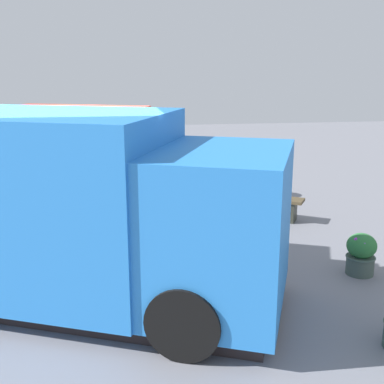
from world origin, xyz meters
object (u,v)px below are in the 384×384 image
trash_bin (253,179)px  planter_flowering_far (361,253)px  planter_flowering_near (87,193)px  plaza_bench (258,201)px  food_truck (80,213)px

trash_bin → planter_flowering_far: bearing=-176.2°
planter_flowering_near → plaza_bench: (-1.11, -3.56, -0.01)m
food_truck → planter_flowering_near: 4.38m
planter_flowering_near → food_truck: bearing=-177.6°
planter_flowering_far → trash_bin: (4.71, 0.32, 0.10)m
planter_flowering_far → plaza_bench: (3.03, 0.68, 0.03)m
food_truck → plaza_bench: food_truck is taller
planter_flowering_far → plaza_bench: bearing=12.7°
planter_flowering_far → trash_bin: bearing=3.8°
planter_flowering_near → planter_flowering_far: (-4.14, -4.24, -0.05)m
plaza_bench → trash_bin: bearing=-12.4°
food_truck → plaza_bench: size_ratio=3.11×
trash_bin → planter_flowering_near: bearing=98.2°
planter_flowering_near → planter_flowering_far: bearing=-134.3°
plaza_bench → trash_bin: (1.68, -0.37, 0.06)m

